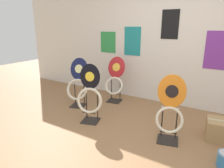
{
  "coord_description": "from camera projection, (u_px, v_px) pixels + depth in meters",
  "views": [
    {
      "loc": [
        0.98,
        -1.93,
        1.54
      ],
      "look_at": [
        -0.79,
        0.94,
        0.55
      ],
      "focal_mm": 32.0,
      "sensor_mm": 36.0,
      "label": 1
    }
  ],
  "objects": [
    {
      "name": "ground_plane",
      "position": [
        126.0,
        153.0,
        2.51
      ],
      "size": [
        14.0,
        14.0,
        0.0
      ],
      "primitive_type": "plane",
      "color": "#8E6642"
    },
    {
      "name": "wall_back",
      "position": [
        176.0,
        39.0,
        3.76
      ],
      "size": [
        8.0,
        0.07,
        2.6
      ],
      "color": "silver",
      "rests_on": "ground_plane"
    },
    {
      "name": "toilet_seat_display_crimson_swirl",
      "position": [
        115.0,
        80.0,
        4.15
      ],
      "size": [
        0.43,
        0.4,
        0.92
      ],
      "color": "black",
      "rests_on": "ground_plane"
    },
    {
      "name": "toilet_seat_display_navy_moon",
      "position": [
        78.0,
        84.0,
        3.89
      ],
      "size": [
        0.48,
        0.44,
        0.94
      ],
      "color": "black",
      "rests_on": "ground_plane"
    },
    {
      "name": "toilet_seat_display_orange_sun",
      "position": [
        170.0,
        110.0,
        2.68
      ],
      "size": [
        0.4,
        0.34,
        0.93
      ],
      "color": "black",
      "rests_on": "ground_plane"
    },
    {
      "name": "toilet_seat_display_jazz_black",
      "position": [
        90.0,
        97.0,
        3.23
      ],
      "size": [
        0.45,
        0.35,
        0.97
      ],
      "color": "black",
      "rests_on": "ground_plane"
    },
    {
      "name": "storage_box",
      "position": [
        221.0,
        130.0,
        2.79
      ],
      "size": [
        0.43,
        0.4,
        0.28
      ],
      "color": "#A37F51",
      "rests_on": "ground_plane"
    }
  ]
}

